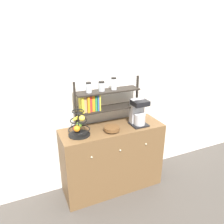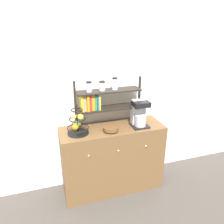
# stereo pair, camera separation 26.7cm
# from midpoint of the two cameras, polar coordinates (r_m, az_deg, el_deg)

# --- Properties ---
(ground_plane) EXTENTS (12.00, 12.00, 0.00)m
(ground_plane) POSITION_cam_midpoint_polar(r_m,az_deg,el_deg) (3.10, -0.72, -21.27)
(ground_plane) COLOR #47423D
(wall_back) EXTENTS (7.00, 0.05, 2.60)m
(wall_back) POSITION_cam_midpoint_polar(r_m,az_deg,el_deg) (2.86, -4.82, 5.04)
(wall_back) COLOR silver
(wall_back) RESTS_ON ground_plane
(sideboard) EXTENTS (1.32, 0.47, 0.91)m
(sideboard) POSITION_cam_midpoint_polar(r_m,az_deg,el_deg) (2.98, -2.52, -12.08)
(sideboard) COLOR brown
(sideboard) RESTS_ON ground_plane
(coffee_maker) EXTENTS (0.21, 0.21, 0.34)m
(coffee_maker) POSITION_cam_midpoint_polar(r_m,az_deg,el_deg) (2.78, 4.19, -0.22)
(coffee_maker) COLOR black
(coffee_maker) RESTS_ON sideboard
(fruit_stand) EXTENTS (0.26, 0.26, 0.36)m
(fruit_stand) POSITION_cam_midpoint_polar(r_m,az_deg,el_deg) (2.57, -11.69, -3.65)
(fruit_stand) COLOR black
(fruit_stand) RESTS_ON sideboard
(wooden_bowl) EXTENTS (0.19, 0.19, 0.06)m
(wooden_bowl) POSITION_cam_midpoint_polar(r_m,az_deg,el_deg) (2.65, -2.94, -4.43)
(wooden_bowl) COLOR brown
(wooden_bowl) RESTS_ON sideboard
(shelf_hutch) EXTENTS (0.85, 0.20, 0.62)m
(shelf_hutch) POSITION_cam_midpoint_polar(r_m,az_deg,el_deg) (2.67, -6.02, 3.36)
(shelf_hutch) COLOR black
(shelf_hutch) RESTS_ON sideboard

